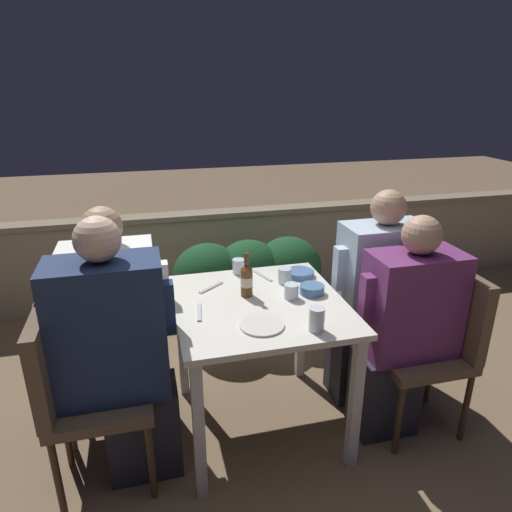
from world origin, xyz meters
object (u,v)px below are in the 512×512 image
at_px(chair_right_near, 436,334).
at_px(person_purple_stripe, 403,330).
at_px(person_white_polo, 121,327).
at_px(beer_bottle, 247,280).
at_px(potted_plant, 76,313).
at_px(person_navy_jumper, 120,356).
at_px(chair_left_far, 81,347).
at_px(person_blue_shirt, 374,298).
at_px(chair_left_near, 76,382).
at_px(chair_right_far, 403,308).

xyz_separation_m(chair_right_near, person_purple_stripe, (-0.20, 0.00, 0.06)).
bearing_deg(person_white_polo, beer_bottle, -5.55).
relative_size(person_white_polo, potted_plant, 2.00).
height_order(person_navy_jumper, person_purple_stripe, person_navy_jumper).
relative_size(chair_left_far, beer_bottle, 3.84).
bearing_deg(person_blue_shirt, person_navy_jumper, -168.56).
bearing_deg(person_purple_stripe, person_blue_shirt, 90.78).
distance_m(person_purple_stripe, potted_plant, 2.01).
distance_m(chair_left_near, person_navy_jumper, 0.23).
distance_m(person_white_polo, beer_bottle, 0.68).
xyz_separation_m(person_navy_jumper, chair_left_far, (-0.21, 0.30, -0.10)).
relative_size(person_purple_stripe, potted_plant, 1.92).
xyz_separation_m(person_purple_stripe, beer_bottle, (-0.76, 0.26, 0.25)).
bearing_deg(potted_plant, chair_left_near, -82.92).
bearing_deg(chair_left_near, person_navy_jumper, 0.00).
height_order(chair_right_near, chair_right_far, same).
xyz_separation_m(person_purple_stripe, potted_plant, (-1.71, 1.02, -0.21)).
height_order(chair_left_far, chair_right_far, same).
bearing_deg(person_blue_shirt, chair_left_far, 179.46).
relative_size(person_white_polo, person_blue_shirt, 1.00).
relative_size(chair_right_near, potted_plant, 1.43).
relative_size(person_blue_shirt, potted_plant, 2.00).
xyz_separation_m(chair_left_near, chair_left_far, (-0.00, 0.30, 0.00)).
distance_m(chair_right_near, chair_right_far, 0.31).
relative_size(person_navy_jumper, potted_plant, 2.06).
relative_size(chair_left_near, potted_plant, 1.43).
bearing_deg(chair_right_far, potted_plant, 159.55).
relative_size(chair_left_near, person_blue_shirt, 0.71).
bearing_deg(chair_right_far, beer_bottle, -177.20).
xyz_separation_m(person_navy_jumper, person_purple_stripe, (1.39, -0.03, -0.05)).
relative_size(person_navy_jumper, chair_right_far, 1.44).
bearing_deg(chair_right_near, chair_left_far, 169.75).
height_order(person_purple_stripe, potted_plant, person_purple_stripe).
relative_size(person_white_polo, person_purple_stripe, 1.04).
distance_m(chair_left_far, beer_bottle, 0.89).
bearing_deg(chair_right_near, person_navy_jumper, 178.92).
bearing_deg(person_blue_shirt, person_purple_stripe, -89.22).
xyz_separation_m(person_navy_jumper, person_blue_shirt, (1.39, 0.28, -0.02)).
relative_size(chair_right_far, potted_plant, 1.43).
relative_size(person_white_polo, beer_bottle, 5.38).
xyz_separation_m(person_white_polo, potted_plant, (-0.32, 0.70, -0.24)).
bearing_deg(person_purple_stripe, potted_plant, 149.16).
height_order(person_navy_jumper, person_blue_shirt, person_navy_jumper).
bearing_deg(chair_left_near, person_blue_shirt, 10.02).
relative_size(chair_left_near, person_white_polo, 0.71).
xyz_separation_m(chair_left_far, chair_right_near, (1.80, -0.33, 0.00)).
height_order(person_white_polo, chair_right_near, person_white_polo).
distance_m(chair_left_near, chair_right_near, 1.80).
xyz_separation_m(person_blue_shirt, beer_bottle, (-0.75, -0.05, 0.22)).
bearing_deg(person_blue_shirt, chair_right_near, -56.11).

